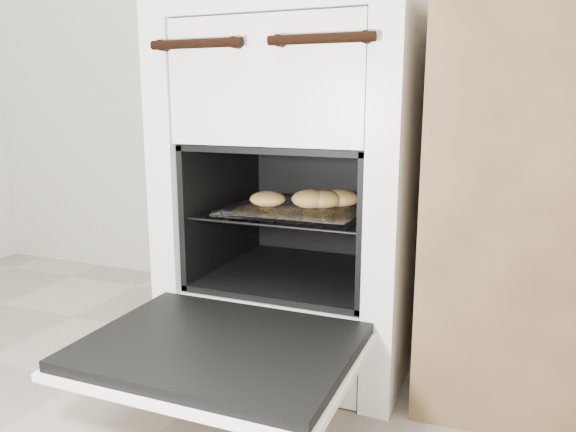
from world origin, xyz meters
The scene contains 5 objects.
stove centered at (0.14, 1.14, 0.48)m, with size 0.64×0.71×0.98m.
oven_door centered at (0.14, 0.60, 0.21)m, with size 0.58×0.45×0.04m.
oven_rack centered at (0.14, 1.07, 0.43)m, with size 0.47×0.45×0.01m.
foil_sheet centered at (0.14, 1.05, 0.43)m, with size 0.36×0.32×0.01m, color white.
baked_rolls centered at (0.18, 1.08, 0.46)m, with size 0.33×0.22×0.05m.
Camera 1 is at (0.69, -0.35, 0.73)m, focal length 35.00 mm.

